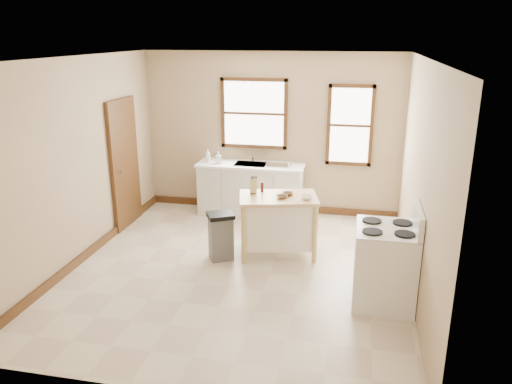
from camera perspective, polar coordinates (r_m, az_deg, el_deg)
floor at (r=6.89m, az=-2.04°, el=-8.89°), size 5.00×5.00×0.00m
ceiling at (r=6.17m, az=-2.34°, el=15.05°), size 5.00×5.00×0.00m
wall_back at (r=8.77m, az=1.73°, el=6.65°), size 4.50×0.04×2.80m
wall_left at (r=7.25m, az=-19.75°, el=3.22°), size 0.04×5.00×2.80m
wall_right at (r=6.26m, az=18.26°, el=1.19°), size 0.04×5.00×2.80m
window_main at (r=8.75m, az=-0.23°, el=8.95°), size 1.17×0.06×1.22m
window_side at (r=8.59m, az=10.70°, el=7.47°), size 0.77×0.06×1.37m
door_left at (r=8.41m, az=-14.79°, el=3.14°), size 0.06×0.90×2.10m
baseboard_back at (r=9.10m, az=1.62°, el=-1.70°), size 4.50×0.04×0.12m
baseboard_left at (r=7.66m, az=-18.52°, el=-6.53°), size 0.04×5.00×0.12m
sink_counter at (r=8.77m, az=-0.60°, el=0.32°), size 1.86×0.62×0.92m
faucet at (r=8.79m, az=-0.36°, el=4.21°), size 0.03×0.03×0.22m
soap_bottle_a at (r=8.81m, az=-5.53°, el=4.20°), size 0.12×0.12×0.23m
soap_bottle_b at (r=8.67m, az=-4.32°, el=3.94°), size 0.12×0.12×0.21m
dish_rack at (r=8.51m, az=2.58°, el=3.33°), size 0.43×0.34×0.10m
kitchen_island at (r=7.18m, az=2.52°, el=-3.86°), size 1.22×0.92×0.89m
knife_block at (r=7.13m, az=-0.30°, el=0.63°), size 0.12×0.12×0.20m
pepper_grinder at (r=7.20m, az=0.71°, el=0.58°), size 0.06×0.06×0.15m
bowl_a at (r=6.95m, az=2.97°, el=-0.55°), size 0.22×0.22×0.04m
bowl_b at (r=7.07m, az=3.68°, el=-0.23°), size 0.21×0.21×0.04m
bowl_c at (r=6.93m, az=5.83°, el=-0.63°), size 0.17×0.17×0.05m
trash_bin at (r=7.09m, az=-4.03°, el=-5.07°), size 0.45×0.43×0.69m
gas_stove at (r=6.07m, az=14.57°, el=-6.97°), size 0.76×0.77×1.22m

